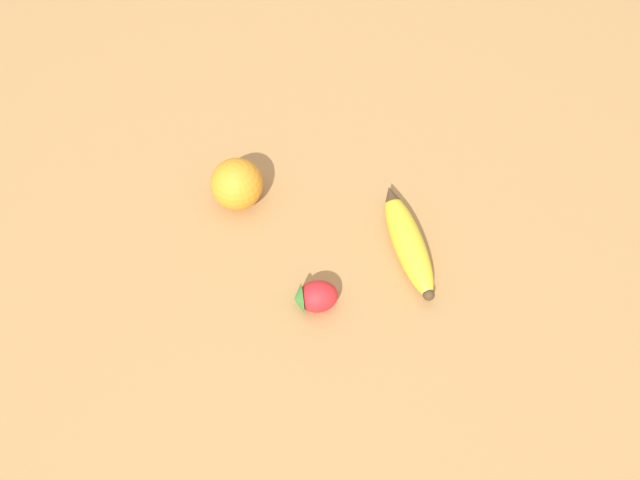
# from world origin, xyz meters

# --- Properties ---
(ground_plane) EXTENTS (3.00, 3.00, 0.00)m
(ground_plane) POSITION_xyz_m (0.00, 0.00, 0.00)
(ground_plane) COLOR #A87A47
(banana) EXTENTS (0.15, 0.15, 0.04)m
(banana) POSITION_xyz_m (0.10, -0.15, 0.02)
(banana) COLOR yellow
(banana) RESTS_ON ground_plane
(orange) EXTENTS (0.08, 0.08, 0.08)m
(orange) POSITION_xyz_m (0.06, 0.11, 0.04)
(orange) COLOR orange
(orange) RESTS_ON ground_plane
(strawberry) EXTENTS (0.07, 0.07, 0.04)m
(strawberry) POSITION_xyz_m (-0.04, -0.08, 0.02)
(strawberry) COLOR red
(strawberry) RESTS_ON ground_plane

